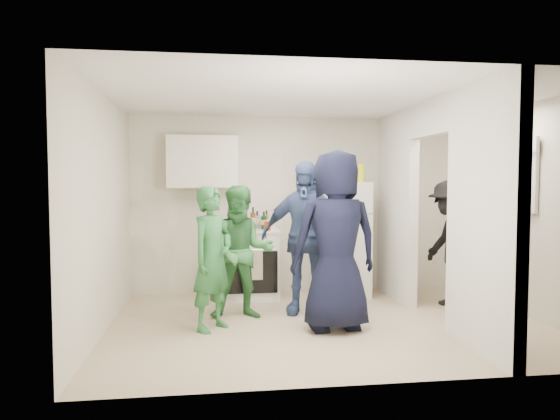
% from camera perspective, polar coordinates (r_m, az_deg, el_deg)
% --- Properties ---
extents(floor, '(4.80, 4.80, 0.00)m').
position_cam_1_polar(floor, '(5.74, 5.47, -12.75)').
color(floor, tan).
rests_on(floor, ground).
extents(wall_back, '(4.80, 0.00, 4.80)m').
position_cam_1_polar(wall_back, '(7.19, 2.46, 0.61)').
color(wall_back, silver).
rests_on(wall_back, floor).
extents(wall_front, '(4.80, 0.00, 4.80)m').
position_cam_1_polar(wall_front, '(3.90, 11.23, -1.68)').
color(wall_front, silver).
rests_on(wall_front, floor).
extents(wall_left, '(0.00, 3.40, 3.40)m').
position_cam_1_polar(wall_left, '(5.51, -19.58, -0.38)').
color(wall_left, silver).
rests_on(wall_left, floor).
extents(wall_right, '(0.00, 3.40, 3.40)m').
position_cam_1_polar(wall_right, '(6.51, 26.59, -0.01)').
color(wall_right, silver).
rests_on(wall_right, floor).
extents(ceiling, '(4.80, 4.80, 0.00)m').
position_cam_1_polar(ceiling, '(5.60, 5.61, 12.69)').
color(ceiling, white).
rests_on(ceiling, wall_back).
extents(partition_pier_back, '(0.12, 1.20, 2.50)m').
position_cam_1_polar(partition_pier_back, '(6.93, 13.16, 0.43)').
color(partition_pier_back, silver).
rests_on(partition_pier_back, floor).
extents(partition_pier_front, '(0.12, 1.20, 2.50)m').
position_cam_1_polar(partition_pier_front, '(4.94, 22.23, -0.83)').
color(partition_pier_front, silver).
rests_on(partition_pier_front, floor).
extents(partition_header, '(0.12, 1.00, 0.40)m').
position_cam_1_polar(partition_header, '(5.95, 17.10, 10.05)').
color(partition_header, silver).
rests_on(partition_header, partition_pier_back).
extents(stove, '(0.78, 0.65, 0.93)m').
position_cam_1_polar(stove, '(6.85, -3.46, -6.12)').
color(stove, white).
rests_on(stove, floor).
extents(upper_cabinet, '(0.95, 0.34, 0.70)m').
position_cam_1_polar(upper_cabinet, '(6.90, -8.83, 5.45)').
color(upper_cabinet, silver).
rests_on(upper_cabinet, wall_back).
extents(fridge, '(0.65, 0.63, 1.57)m').
position_cam_1_polar(fridge, '(6.99, 7.23, -3.30)').
color(fridge, white).
rests_on(fridge, floor).
extents(wicker_basket, '(0.35, 0.25, 0.15)m').
position_cam_1_polar(wicker_basket, '(6.97, 6.38, 3.79)').
color(wicker_basket, brown).
rests_on(wicker_basket, fridge).
extents(blue_bowl, '(0.24, 0.24, 0.11)m').
position_cam_1_polar(blue_bowl, '(6.97, 6.39, 4.86)').
color(blue_bowl, '#26148C').
rests_on(blue_bowl, wicker_basket).
extents(yellow_cup_stack_top, '(0.09, 0.09, 0.25)m').
position_cam_1_polar(yellow_cup_stack_top, '(6.91, 9.27, 4.18)').
color(yellow_cup_stack_top, '#ECFF15').
rests_on(yellow_cup_stack_top, fridge).
extents(wall_clock, '(0.22, 0.02, 0.22)m').
position_cam_1_polar(wall_clock, '(7.18, 2.90, 4.20)').
color(wall_clock, white).
rests_on(wall_clock, wall_back).
extents(spice_shelf, '(0.35, 0.08, 0.03)m').
position_cam_1_polar(spice_shelf, '(7.14, 2.54, 1.39)').
color(spice_shelf, olive).
rests_on(spice_shelf, wall_back).
extents(nook_window, '(0.03, 0.70, 0.80)m').
position_cam_1_polar(nook_window, '(6.66, 25.56, 3.53)').
color(nook_window, black).
rests_on(nook_window, wall_right).
extents(nook_window_frame, '(0.04, 0.76, 0.86)m').
position_cam_1_polar(nook_window_frame, '(6.65, 25.45, 3.53)').
color(nook_window_frame, white).
rests_on(nook_window_frame, wall_right).
extents(nook_valance, '(0.04, 0.82, 0.18)m').
position_cam_1_polar(nook_valance, '(6.65, 25.35, 6.55)').
color(nook_valance, white).
rests_on(nook_valance, wall_right).
extents(yellow_cup_stack_stove, '(0.09, 0.09, 0.25)m').
position_cam_1_polar(yellow_cup_stack_stove, '(6.56, -4.38, -1.35)').
color(yellow_cup_stack_stove, orange).
rests_on(yellow_cup_stack_stove, stove).
extents(red_cup, '(0.09, 0.09, 0.12)m').
position_cam_1_polar(red_cup, '(6.61, -1.45, -1.87)').
color(red_cup, '#BD2F0C').
rests_on(red_cup, stove).
extents(person_green_left, '(0.64, 0.66, 1.53)m').
position_cam_1_polar(person_green_left, '(5.38, -7.75, -5.50)').
color(person_green_left, '#2F773F').
rests_on(person_green_left, floor).
extents(person_green_center, '(0.76, 0.60, 1.54)m').
position_cam_1_polar(person_green_center, '(5.79, -4.36, -4.82)').
color(person_green_center, '#377E3F').
rests_on(person_green_center, floor).
extents(person_denim, '(1.16, 0.84, 1.83)m').
position_cam_1_polar(person_denim, '(5.98, 2.81, -3.15)').
color(person_denim, '#3A4A7F').
rests_on(person_denim, floor).
extents(person_navy, '(0.98, 0.68, 1.92)m').
position_cam_1_polar(person_navy, '(5.33, 6.39, -3.48)').
color(person_navy, black).
rests_on(person_navy, floor).
extents(person_nook, '(0.62, 1.05, 1.61)m').
position_cam_1_polar(person_nook, '(6.65, 18.95, -3.64)').
color(person_nook, black).
rests_on(person_nook, floor).
extents(bottle_a, '(0.06, 0.06, 0.28)m').
position_cam_1_polar(bottle_a, '(6.90, -5.82, -0.99)').
color(bottle_a, brown).
rests_on(bottle_a, stove).
extents(bottle_b, '(0.07, 0.07, 0.27)m').
position_cam_1_polar(bottle_b, '(6.67, -4.90, -1.17)').
color(bottle_b, '#1F4E1A').
rests_on(bottle_b, stove).
extents(bottle_c, '(0.06, 0.06, 0.25)m').
position_cam_1_polar(bottle_c, '(6.94, -4.08, -1.11)').
color(bottle_c, '#B1BCC0').
rests_on(bottle_c, stove).
extents(bottle_d, '(0.07, 0.07, 0.31)m').
position_cam_1_polar(bottle_d, '(6.72, -3.11, -0.98)').
color(bottle_d, brown).
rests_on(bottle_d, stove).
extents(bottle_e, '(0.08, 0.08, 0.24)m').
position_cam_1_polar(bottle_e, '(6.97, -2.62, -1.11)').
color(bottle_e, '#9CA3AD').
rests_on(bottle_e, stove).
extents(bottle_f, '(0.08, 0.08, 0.24)m').
position_cam_1_polar(bottle_f, '(6.82, -1.85, -1.20)').
color(bottle_f, '#133416').
rests_on(bottle_f, stove).
extents(bottle_g, '(0.08, 0.08, 0.25)m').
position_cam_1_polar(bottle_g, '(6.96, -1.54, -1.07)').
color(bottle_g, olive).
rests_on(bottle_g, stove).
extents(bottle_h, '(0.06, 0.06, 0.27)m').
position_cam_1_polar(bottle_h, '(6.66, -5.82, -1.22)').
color(bottle_h, silver).
rests_on(bottle_h, stove).
extents(bottle_i, '(0.06, 0.06, 0.26)m').
position_cam_1_polar(bottle_i, '(6.90, -3.08, -1.10)').
color(bottle_i, '#4A2B0C').
rests_on(bottle_i, stove).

